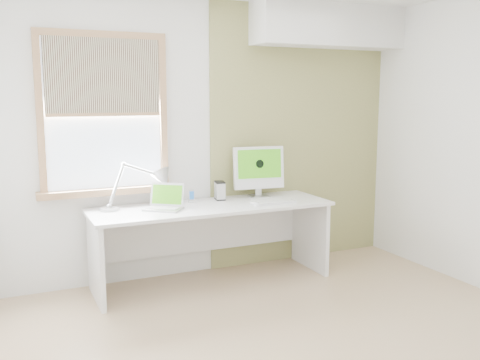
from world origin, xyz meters
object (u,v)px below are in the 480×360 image
external_drive (220,191)px  imac (259,169)px  laptop (165,203)px  desk_lamp (154,182)px  desk (210,225)px

external_drive → imac: size_ratio=0.34×
laptop → desk_lamp: bearing=107.3°
desk_lamp → laptop: bearing=-72.7°
external_drive → desk_lamp: bearing=-178.5°
laptop → imac: imac is taller
external_drive → imac: (0.41, -0.02, 0.19)m
external_drive → desk: bearing=-138.3°
external_drive → imac: bearing=-2.4°
desk_lamp → imac: 1.06m
imac → desk: bearing=-167.2°
laptop → external_drive: size_ratio=2.26×
imac → external_drive: bearing=177.6°
laptop → imac: size_ratio=0.78×
laptop → desk: bearing=4.9°
laptop → imac: 1.04m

